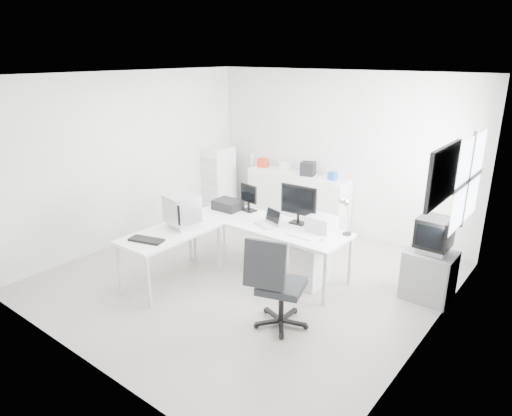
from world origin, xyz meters
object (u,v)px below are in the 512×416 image
Objects in this scene: main_desk at (268,247)px; tv_cabinet at (429,275)px; lcd_monitor_small at (249,198)px; crt_monitor at (182,213)px; lcd_monitor_large at (298,204)px; laser_printer at (322,223)px; office_chair at (282,282)px; side_desk at (171,257)px; drawer_pedestal at (310,263)px; laptop at (267,218)px; sideboard at (298,199)px; crt_tv at (434,236)px; filing_cabinet at (219,180)px; inkjet_printer at (228,205)px.

tv_cabinet is (2.13, 0.64, -0.05)m from main_desk.
crt_monitor reaches higher than lcd_monitor_small.
lcd_monitor_large reaches higher than laser_printer.
main_desk is 3.65× the size of tv_cabinet.
office_chair is (0.63, -1.30, -0.47)m from lcd_monitor_large.
lcd_monitor_large is at bearing 48.37° from side_desk.
drawer_pedestal is 0.87m from laptop.
office_chair is at bearing -60.16° from sideboard.
lcd_monitor_large is 1.61× the size of laser_printer.
tv_cabinet is 1.32× the size of crt_tv.
laser_printer is at bearing 42.04° from laptop.
crt_tv reaches higher than main_desk.
main_desk is 1.22× the size of sideboard.
lcd_monitor_small is 0.36× the size of office_chair.
laptop is at bearing 48.01° from side_desk.
crt_tv reaches higher than drawer_pedestal.
office_chair is (0.28, -1.10, 0.27)m from drawer_pedestal.
side_desk is 2.99m from sideboard.
filing_cabinet reaches higher than lcd_monitor_small.
drawer_pedestal is 0.46× the size of filing_cabinet.
crt_monitor reaches higher than laser_printer.
laptop reaches higher than side_desk.
tv_cabinet is (2.98, 1.49, -0.63)m from crt_monitor.
laptop is (0.90, -0.20, 0.04)m from inkjet_printer.
tv_cabinet is 3.10m from sideboard.
crt_tv is at bearing 0.00° from tv_cabinet.
crt_tv reaches higher than laptop.
filing_cabinet is at bearing 146.75° from main_desk.
laptop reaches higher than inkjet_printer.
side_desk is at bearing -60.19° from filing_cabinet.
lcd_monitor_small is at bearing 25.14° from inkjet_printer.
lcd_monitor_large is at bearing 150.26° from drawer_pedestal.
side_desk is at bearing -127.69° from main_desk.
filing_cabinet is (-2.42, 1.65, -0.21)m from laptop.
laser_printer is (1.60, 1.32, 0.48)m from side_desk.
main_desk is 2.28m from crt_tv.
crt_tv is (0.00, 0.00, 0.55)m from tv_cabinet.
lcd_monitor_large reaches higher than tv_cabinet.
main_desk is at bearing -163.23° from tv_cabinet.
office_chair is 2.06m from tv_cabinet.
crt_tv reaches higher than side_desk.
side_desk is 0.71× the size of sideboard.
inkjet_printer is 1.17× the size of laptop.
laptop reaches higher than tv_cabinet.
lcd_monitor_small is 0.21× the size of sideboard.
crt_tv is (1.15, 1.69, 0.32)m from office_chair.
main_desk is at bearing 115.00° from office_chair.
office_chair reaches higher than main_desk.
filing_cabinet is at bearing 119.81° from side_desk.
crt_tv is at bearing 18.90° from laser_printer.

